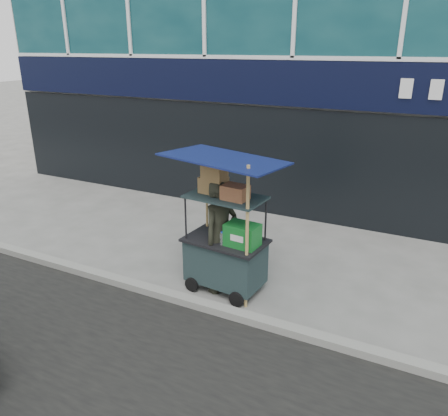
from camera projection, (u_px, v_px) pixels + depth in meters
The scene contains 4 objects.
ground at pixel (200, 299), 6.65m from camera, with size 80.00×80.00×0.00m, color #60605B.
curb at pixel (193, 302), 6.46m from camera, with size 80.00×0.18×0.12m, color gray.
vendor_cart at pixel (226, 244), 6.68m from camera, with size 1.73×1.29×2.21m.
vendor_man at pixel (221, 237), 6.66m from camera, with size 0.65×0.43×1.78m, color black.
Camera 1 is at (2.89, -4.97, 3.63)m, focal length 35.00 mm.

